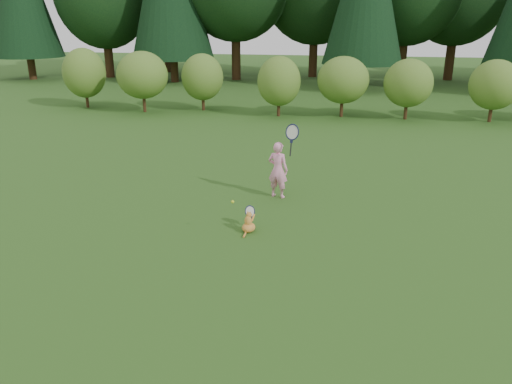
# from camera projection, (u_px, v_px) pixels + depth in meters

# --- Properties ---
(ground) EXTENTS (100.00, 100.00, 0.00)m
(ground) POSITION_uv_depth(u_px,v_px,m) (238.00, 239.00, 9.68)
(ground) COLOR #214B15
(ground) RESTS_ON ground
(shrub_row) EXTENTS (28.00, 3.00, 2.80)m
(shrub_row) POSITION_uv_depth(u_px,v_px,m) (306.00, 83.00, 21.26)
(shrub_row) COLOR #587725
(shrub_row) RESTS_ON ground
(child) EXTENTS (0.79, 0.52, 2.01)m
(child) POSITION_uv_depth(u_px,v_px,m) (278.00, 169.00, 11.70)
(child) COLOR #FF98C3
(child) RESTS_ON ground
(cat) EXTENTS (0.43, 0.65, 0.58)m
(cat) POSITION_uv_depth(u_px,v_px,m) (249.00, 221.00, 9.94)
(cat) COLOR orange
(cat) RESTS_ON ground
(tennis_ball) EXTENTS (0.06, 0.06, 0.06)m
(tennis_ball) POSITION_uv_depth(u_px,v_px,m) (233.00, 202.00, 9.47)
(tennis_ball) COLOR yellow
(tennis_ball) RESTS_ON ground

